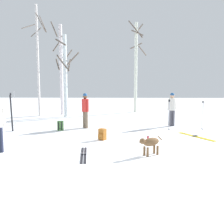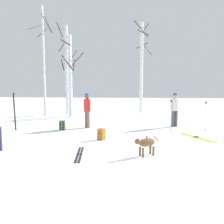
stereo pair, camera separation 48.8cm
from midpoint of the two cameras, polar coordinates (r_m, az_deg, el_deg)
ground_plane at (r=7.98m, az=-4.99°, el=-9.10°), size 60.00×60.00×0.00m
person_0 at (r=12.67m, az=15.70°, el=1.05°), size 0.49×0.34×1.72m
person_2 at (r=11.90m, az=-4.72°, el=0.92°), size 0.38×0.42×1.72m
dog at (r=7.42m, az=9.85°, el=-7.30°), size 0.78×0.53×0.57m
ski_pair_planted_0 at (r=13.70m, az=-20.14°, el=0.89°), size 0.09×0.16×1.78m
ski_pair_planted_1 at (r=12.06m, az=-20.97°, el=0.08°), size 0.18×0.16×1.76m
ski_pair_lying_0 at (r=7.57m, az=-5.84°, el=-9.89°), size 0.37×1.68×0.05m
ski_pair_lying_1 at (r=10.48m, az=20.72°, el=-5.64°), size 1.08×1.74×0.05m
ski_poles_0 at (r=11.86m, az=22.31°, el=-0.75°), size 0.07×0.25×1.38m
ski_poles_1 at (r=11.40m, az=14.92°, el=-0.58°), size 0.07×0.27×1.45m
backpack_1 at (r=9.41m, az=-1.05°, el=-5.31°), size 0.33×0.34×0.44m
backpack_2 at (r=11.61m, az=-10.49°, el=-3.12°), size 0.27×0.30×0.44m
water_bottle_0 at (r=9.23m, az=9.73°, el=-6.34°), size 0.07×0.07×0.22m
birch_tree_0 at (r=17.39m, az=-15.06°, el=12.02°), size 1.53×1.52×7.37m
birch_tree_1 at (r=17.54m, az=-9.86°, el=10.17°), size 1.51×1.51×6.44m
birch_tree_2 at (r=16.30m, az=-9.02°, el=8.76°), size 1.62×1.61×5.32m
birch_tree_3 at (r=18.64m, az=7.77°, el=10.91°), size 1.44×1.37×6.74m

